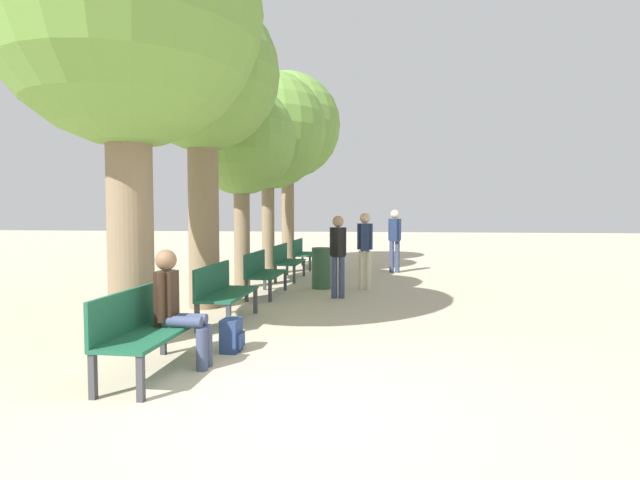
% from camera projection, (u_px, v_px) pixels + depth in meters
% --- Properties ---
extents(ground_plane, '(80.00, 80.00, 0.00)m').
position_uv_depth(ground_plane, '(297.00, 406.00, 4.32)').
color(ground_plane, '#B7A88E').
extents(bench_row_0, '(0.54, 1.52, 0.88)m').
position_uv_depth(bench_row_0, '(144.00, 326.00, 5.13)').
color(bench_row_0, '#195138').
rests_on(bench_row_0, ground_plane).
extents(bench_row_1, '(0.54, 1.52, 0.88)m').
position_uv_depth(bench_row_1, '(222.00, 289.00, 7.60)').
color(bench_row_1, '#195138').
rests_on(bench_row_1, ground_plane).
extents(bench_row_2, '(0.54, 1.52, 0.88)m').
position_uv_depth(bench_row_2, '(262.00, 271.00, 10.07)').
color(bench_row_2, '#195138').
rests_on(bench_row_2, ground_plane).
extents(bench_row_3, '(0.54, 1.52, 0.88)m').
position_uv_depth(bench_row_3, '(286.00, 259.00, 12.54)').
color(bench_row_3, '#195138').
rests_on(bench_row_3, ground_plane).
extents(bench_row_4, '(0.54, 1.52, 0.88)m').
position_uv_depth(bench_row_4, '(303.00, 252.00, 15.01)').
color(bench_row_4, '#195138').
rests_on(bench_row_4, ground_plane).
extents(tree_row_0, '(3.35, 3.35, 5.84)m').
position_uv_depth(tree_row_0, '(126.00, 15.00, 6.09)').
color(tree_row_0, '#7A664C').
rests_on(tree_row_0, ground_plane).
extents(tree_row_1, '(2.69, 2.69, 5.44)m').
position_uv_depth(tree_row_1, '(202.00, 79.00, 8.61)').
color(tree_row_1, '#7A664C').
rests_on(tree_row_1, ground_plane).
extents(tree_row_2, '(2.42, 2.42, 4.49)m').
position_uv_depth(tree_row_2, '(241.00, 142.00, 10.97)').
color(tree_row_2, '#7A664C').
rests_on(tree_row_2, ground_plane).
extents(tree_row_3, '(3.17, 3.17, 5.49)m').
position_uv_depth(tree_row_3, '(268.00, 131.00, 13.42)').
color(tree_row_3, '#7A664C').
rests_on(tree_row_3, ground_plane).
extents(tree_row_4, '(3.43, 3.43, 6.21)m').
position_uv_depth(tree_row_4, '(288.00, 127.00, 16.13)').
color(tree_row_4, '#7A664C').
rests_on(tree_row_4, ground_plane).
extents(person_seated, '(0.59, 0.34, 1.28)m').
position_uv_depth(person_seated, '(177.00, 305.00, 5.36)').
color(person_seated, '#384260').
rests_on(person_seated, ground_plane).
extents(backpack, '(0.24, 0.31, 0.40)m').
position_uv_depth(backpack, '(232.00, 335.00, 6.01)').
color(backpack, navy).
rests_on(backpack, ground_plane).
extents(pedestrian_near, '(0.36, 0.30, 1.76)m').
position_uv_depth(pedestrian_near, '(395.00, 237.00, 13.94)').
color(pedestrian_near, '#384260').
rests_on(pedestrian_near, ground_plane).
extents(pedestrian_mid, '(0.34, 0.24, 1.68)m').
position_uv_depth(pedestrian_mid, '(365.00, 246.00, 10.88)').
color(pedestrian_mid, beige).
rests_on(pedestrian_mid, ground_plane).
extents(pedestrian_far, '(0.33, 0.29, 1.62)m').
position_uv_depth(pedestrian_far, '(338.00, 251.00, 9.75)').
color(pedestrian_far, '#384260').
rests_on(pedestrian_far, ground_plane).
extents(trash_bin, '(0.42, 0.42, 0.91)m').
position_uv_depth(trash_bin, '(321.00, 268.00, 11.02)').
color(trash_bin, '#2D5138').
rests_on(trash_bin, ground_plane).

